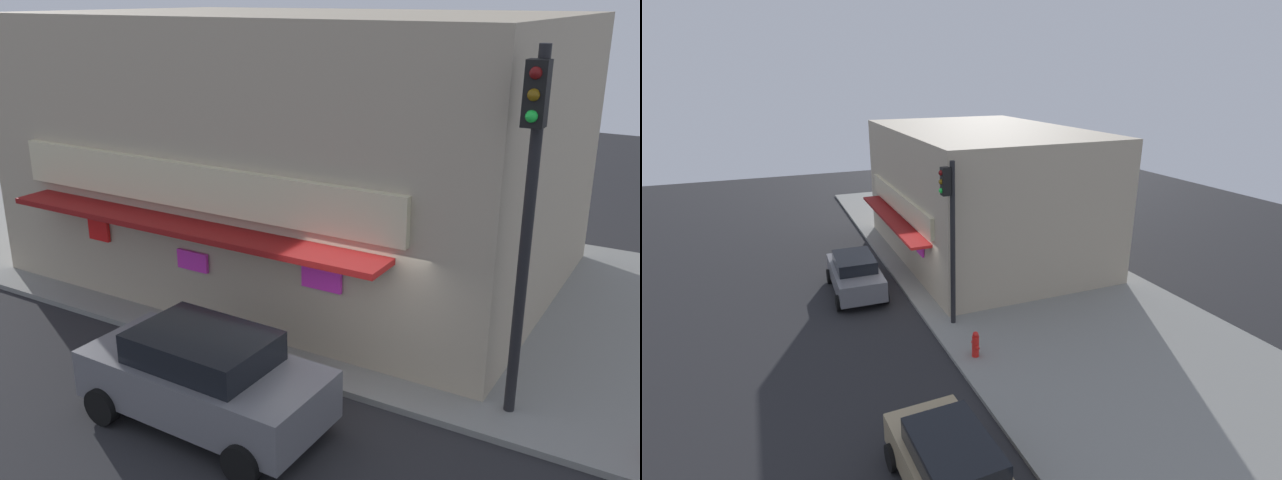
{
  "view_description": "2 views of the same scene",
  "coord_description": "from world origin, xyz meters",
  "views": [
    {
      "loc": [
        5.29,
        -9.58,
        6.74
      ],
      "look_at": [
        -1.42,
        1.71,
        2.17
      ],
      "focal_mm": 39.65,
      "sensor_mm": 36.0,
      "label": 1
    },
    {
      "loc": [
        18.02,
        -5.03,
        8.85
      ],
      "look_at": [
        -0.49,
        2.59,
        2.09
      ],
      "focal_mm": 27.86,
      "sensor_mm": 36.0,
      "label": 2
    }
  ],
  "objects": [
    {
      "name": "pedestrian",
      "position": [
        -1.39,
        1.71,
        1.1
      ],
      "size": [
        0.61,
        0.5,
        1.76
      ],
      "color": "brown",
      "rests_on": "sidewalk"
    },
    {
      "name": "parked_car_grey",
      "position": [
        -1.5,
        -1.84,
        0.85
      ],
      "size": [
        4.18,
        2.13,
        1.64
      ],
      "color": "slate",
      "rests_on": "ground_plane"
    },
    {
      "name": "sidewalk",
      "position": [
        0.0,
        5.13,
        0.06
      ],
      "size": [
        38.62,
        10.26,
        0.13
      ],
      "primitive_type": "cube",
      "color": "gray",
      "rests_on": "ground_plane"
    },
    {
      "name": "traffic_light",
      "position": [
        2.77,
        0.81,
        3.91
      ],
      "size": [
        0.32,
        0.58,
        5.97
      ],
      "color": "black",
      "rests_on": "sidewalk"
    },
    {
      "name": "ground_plane",
      "position": [
        0.0,
        0.0,
        0.0
      ],
      "size": [
        57.93,
        57.93,
        0.0
      ],
      "primitive_type": "plane",
      "color": "#232326"
    },
    {
      "name": "parked_car_tan",
      "position": [
        10.17,
        -1.99,
        0.83
      ],
      "size": [
        4.28,
        2.21,
        1.62
      ],
      "color": "#9E8966",
      "rests_on": "ground_plane"
    },
    {
      "name": "corner_building",
      "position": [
        -3.89,
        5.05,
        3.24
      ],
      "size": [
        12.42,
        9.21,
        6.24
      ],
      "color": "tan",
      "rests_on": "sidewalk"
    },
    {
      "name": "trash_can",
      "position": [
        -3.67,
        1.64,
        0.58
      ],
      "size": [
        0.55,
        0.55,
        0.92
      ],
      "primitive_type": "cylinder",
      "color": "#2D2D2D",
      "rests_on": "sidewalk"
    },
    {
      "name": "fire_hydrant",
      "position": [
        5.18,
        0.73,
        0.55
      ],
      "size": [
        0.47,
        0.23,
        0.88
      ],
      "color": "red",
      "rests_on": "sidewalk"
    }
  ]
}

